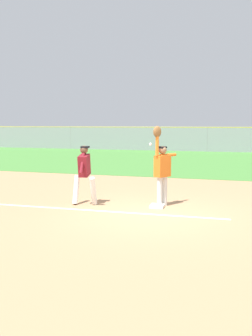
# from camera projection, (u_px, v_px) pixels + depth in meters

# --- Properties ---
(ground_plane) EXTENTS (71.24, 71.24, 0.00)m
(ground_plane) POSITION_uv_depth(u_px,v_px,m) (149.00, 213.00, 9.57)
(ground_plane) COLOR tan
(outfield_grass) EXTENTS (50.41, 15.98, 0.01)m
(outfield_grass) POSITION_uv_depth(u_px,v_px,m) (199.00, 161.00, 23.25)
(outfield_grass) COLOR #478438
(outfield_grass) RESTS_ON ground_plane
(chalk_foul_line) EXTENTS (12.00, 0.33, 0.01)m
(chalk_foul_line) POSITION_uv_depth(u_px,v_px,m) (15.00, 205.00, 10.48)
(chalk_foul_line) COLOR white
(chalk_foul_line) RESTS_ON ground_plane
(first_base) EXTENTS (0.39, 0.39, 0.08)m
(first_base) POSITION_uv_depth(u_px,v_px,m) (157.00, 206.00, 10.22)
(first_base) COLOR white
(first_base) RESTS_ON ground_plane
(fielder) EXTENTS (0.59, 0.81, 2.28)m
(fielder) POSITION_uv_depth(u_px,v_px,m) (162.00, 167.00, 10.27)
(fielder) COLOR silver
(fielder) RESTS_ON ground_plane
(runner) EXTENTS (0.78, 0.85, 1.72)m
(runner) POSITION_uv_depth(u_px,v_px,m) (84.00, 171.00, 10.46)
(runner) COLOR white
(runner) RESTS_ON ground_plane
(baseball) EXTENTS (0.07, 0.07, 0.07)m
(baseball) POSITION_uv_depth(u_px,v_px,m) (150.00, 144.00, 10.05)
(baseball) COLOR white
(outfield_fence) EXTENTS (50.49, 0.08, 2.09)m
(outfield_fence) POSITION_uv_depth(u_px,v_px,m) (207.00, 139.00, 30.74)
(outfield_fence) COLOR #93999E
(outfield_fence) RESTS_ON ground_plane
(parked_car_green) EXTENTS (4.41, 2.14, 1.25)m
(parked_car_green) POSITION_uv_depth(u_px,v_px,m) (149.00, 141.00, 35.35)
(parked_car_green) COLOR #1E6B33
(parked_car_green) RESTS_ON ground_plane
(parked_car_red) EXTENTS (4.44, 2.20, 1.25)m
(parked_car_red) POSITION_uv_depth(u_px,v_px,m) (213.00, 142.00, 33.71)
(parked_car_red) COLOR #B21E1E
(parked_car_red) RESTS_ON ground_plane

